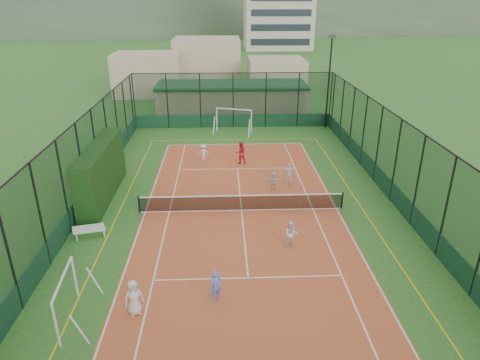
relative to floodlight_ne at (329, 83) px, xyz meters
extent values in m
plane|color=#276522|center=(-8.60, -16.60, -4.12)|extent=(300.00, 300.00, 0.00)
cube|color=#AD5226|center=(-8.60, -16.60, -4.12)|extent=(11.17, 23.97, 0.01)
cube|color=black|center=(-16.90, -14.41, -2.48)|extent=(1.13, 7.51, 3.28)
imported|color=silver|center=(-13.09, -25.07, -3.37)|extent=(0.86, 0.74, 1.48)
imported|color=#537DEC|center=(-9.99, -24.40, -3.44)|extent=(0.59, 0.54, 1.36)
imported|color=silver|center=(-6.37, -20.54, -3.44)|extent=(0.67, 0.52, 1.36)
imported|color=silver|center=(-11.05, -8.44, -3.47)|extent=(0.88, 0.57, 1.29)
imported|color=white|center=(-5.35, -13.05, -3.37)|extent=(0.87, 0.37, 1.49)
imported|color=silver|center=(-6.46, -13.83, -3.52)|extent=(1.14, 0.48, 1.20)
imported|color=red|center=(-8.33, -9.09, -3.29)|extent=(0.92, 0.78, 1.65)
sphere|color=#CCE033|center=(-9.87, -15.73, -4.08)|extent=(0.07, 0.07, 0.07)
sphere|color=#CCE033|center=(-5.73, -16.05, -4.08)|extent=(0.07, 0.07, 0.07)
sphere|color=#CCE033|center=(-7.33, -15.48, -4.08)|extent=(0.07, 0.07, 0.07)
sphere|color=#CCE033|center=(-11.95, -14.59, -4.08)|extent=(0.07, 0.07, 0.07)
sphere|color=#CCE033|center=(-5.11, -15.82, -4.08)|extent=(0.07, 0.07, 0.07)
sphere|color=#CCE033|center=(-5.66, -15.99, -4.08)|extent=(0.07, 0.07, 0.07)
sphere|color=#CCE033|center=(-11.42, -15.10, -4.08)|extent=(0.07, 0.07, 0.07)
camera|label=1|loc=(-9.61, -38.37, 7.18)|focal=32.00mm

